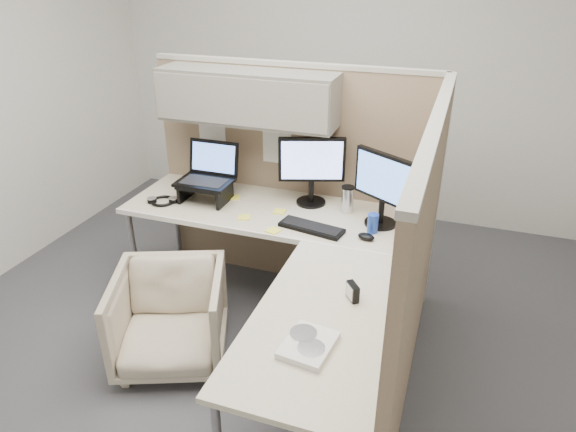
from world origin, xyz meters
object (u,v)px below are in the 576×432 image
(office_chair, at_px, (170,314))
(monitor_left, at_px, (312,165))
(keyboard, at_px, (312,228))
(desk, at_px, (285,250))

(office_chair, height_order, monitor_left, monitor_left)
(keyboard, bearing_deg, desk, -102.65)
(desk, relative_size, office_chair, 3.06)
(monitor_left, relative_size, keyboard, 1.15)
(desk, xyz_separation_m, keyboard, (0.09, 0.22, 0.05))
(desk, bearing_deg, keyboard, 67.18)
(keyboard, bearing_deg, office_chair, -130.08)
(office_chair, bearing_deg, monitor_left, 36.51)
(desk, distance_m, keyboard, 0.25)
(desk, distance_m, office_chair, 0.79)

